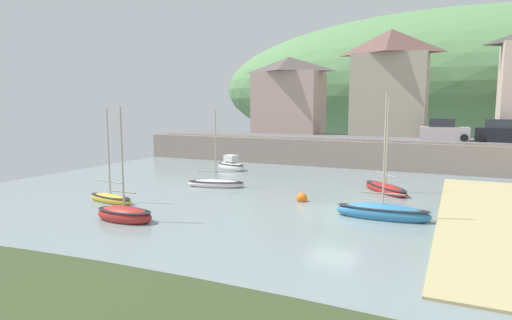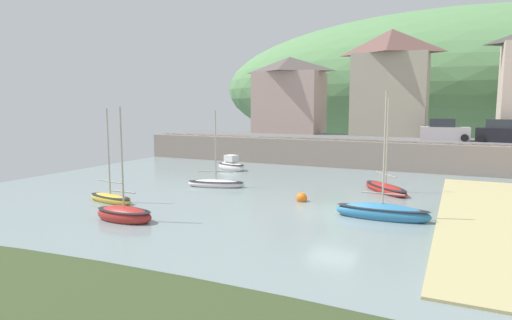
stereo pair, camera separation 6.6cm
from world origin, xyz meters
name	(u,v)px [view 2 (the right image)]	position (x,y,z in m)	size (l,w,h in m)	color
ground	(296,280)	(1.40, -9.56, 0.16)	(48.00, 41.00, 0.61)	gray
quay_seawall	(386,153)	(0.00, 17.50, 1.36)	(48.00, 9.40, 2.40)	gray
hillside_backdrop	(460,88)	(5.53, 55.20, 8.31)	(80.00, 44.00, 23.74)	#598853
waterfront_building_left	(289,94)	(-12.03, 25.20, 6.75)	(7.73, 5.25, 8.56)	tan
waterfront_building_centre	(390,82)	(-0.95, 25.20, 7.92)	(7.63, 4.87, 10.83)	#A19684
sailboat_blue_trim	(385,188)	(1.65, 6.64, 0.24)	(3.85, 4.27, 6.15)	#A7221E
motorboat_with_cabin	(110,198)	(-12.23, -3.11, 0.25)	(3.48, 1.46, 5.50)	gold
sailboat_far_left	(216,183)	(-9.10, 3.52, 0.24)	(4.11, 2.09, 5.34)	silver
fishing_boat_green	(231,166)	(-11.83, 10.77, 0.37)	(3.11, 1.95, 1.50)	white
sailboat_tall_mast	(124,214)	(-8.69, -5.93, 0.31)	(3.16, 1.37, 5.68)	#A82823
dinghy_open_wooden	(382,212)	(2.54, -0.28, 0.32)	(4.57, 1.31, 6.44)	teal
parked_car_near_slipway	(444,131)	(4.51, 20.70, 3.20)	(4.22, 2.00, 1.95)	#BEB1B8
parked_car_by_wall	(502,133)	(9.07, 20.70, 3.20)	(4.23, 2.05, 1.95)	black
mooring_buoy	(302,198)	(-2.32, 1.74, 0.19)	(0.64, 0.64, 0.64)	orange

